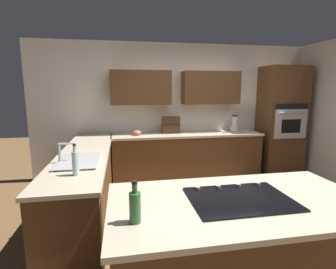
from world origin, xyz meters
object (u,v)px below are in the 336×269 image
(cooktop, at_px, (240,198))
(mixing_bowl, at_px, (137,133))
(oil_bottle, at_px, (135,206))
(spice_rack, at_px, (171,125))
(blender, at_px, (235,125))
(dish_soap_bottle, at_px, (75,163))
(sink_unit, at_px, (78,160))
(wall_oven, at_px, (281,121))

(cooktop, relative_size, mixing_bowl, 4.73)
(cooktop, height_order, oil_bottle, oil_bottle)
(spice_rack, relative_size, oil_bottle, 1.23)
(cooktop, bearing_deg, blender, -113.75)
(cooktop, distance_m, blender, 3.22)
(cooktop, xyz_separation_m, oil_bottle, (0.80, 0.20, 0.10))
(mixing_bowl, bearing_deg, cooktop, 101.56)
(cooktop, bearing_deg, dish_soap_bottle, -31.43)
(dish_soap_bottle, bearing_deg, spice_rack, -121.54)
(spice_rack, bearing_deg, mixing_bowl, 8.07)
(blender, xyz_separation_m, mixing_bowl, (1.90, 0.00, -0.10))
(sink_unit, height_order, cooktop, sink_unit)
(cooktop, xyz_separation_m, dish_soap_bottle, (1.32, -0.81, 0.12))
(oil_bottle, bearing_deg, wall_oven, -134.45)
(blender, distance_m, mixing_bowl, 1.90)
(blender, bearing_deg, oil_bottle, 56.32)
(cooktop, xyz_separation_m, blender, (-1.30, -2.95, 0.14))
(mixing_bowl, xyz_separation_m, dish_soap_bottle, (0.72, 2.14, 0.08))
(mixing_bowl, distance_m, dish_soap_bottle, 2.26)
(sink_unit, height_order, oil_bottle, oil_bottle)
(cooktop, xyz_separation_m, mixing_bowl, (0.60, -2.95, 0.04))
(sink_unit, xyz_separation_m, spice_rack, (-1.43, -1.75, 0.14))
(blender, distance_m, spice_rack, 1.25)
(spice_rack, xyz_separation_m, oil_bottle, (0.85, 3.24, -0.05))
(blender, bearing_deg, sink_unit, 31.78)
(blender, height_order, mixing_bowl, blender)
(wall_oven, xyz_separation_m, cooktop, (2.30, 2.96, -0.18))
(wall_oven, distance_m, mixing_bowl, 2.90)
(sink_unit, bearing_deg, oil_bottle, 111.17)
(spice_rack, bearing_deg, sink_unit, 50.81)
(cooktop, distance_m, spice_rack, 3.04)
(sink_unit, distance_m, spice_rack, 2.26)
(sink_unit, height_order, mixing_bowl, sink_unit)
(sink_unit, bearing_deg, cooktop, 136.99)
(wall_oven, distance_m, cooktop, 3.75)
(spice_rack, bearing_deg, oil_bottle, 75.31)
(wall_oven, bearing_deg, mixing_bowl, 0.16)
(spice_rack, bearing_deg, cooktop, 89.11)
(sink_unit, relative_size, blender, 2.09)
(wall_oven, xyz_separation_m, mixing_bowl, (2.90, 0.01, -0.14))
(oil_bottle, bearing_deg, cooktop, -165.75)
(dish_soap_bottle, bearing_deg, oil_bottle, 117.16)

